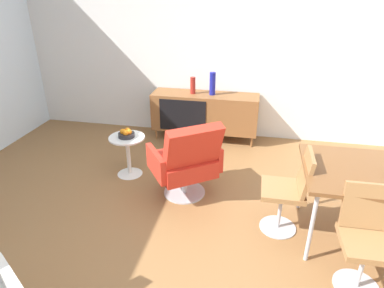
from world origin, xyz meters
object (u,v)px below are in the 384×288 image
sideboard (205,112)px  vase_sculptural_dark (212,84)px  side_table_round (128,151)px  dining_chair_front_left (367,236)px  lounge_chair_red (187,160)px  fruit_bowl (126,134)px  vase_cobalt (193,85)px  dining_chair_near_window (290,189)px

sideboard → vase_sculptural_dark: 0.46m
vase_sculptural_dark → side_table_round: bearing=-124.2°
dining_chair_front_left → lounge_chair_red: bearing=150.1°
sideboard → dining_chair_front_left: (1.67, -2.54, 0.03)m
side_table_round → fruit_bowl: fruit_bowl is taller
vase_cobalt → dining_chair_near_window: (1.32, -1.98, -0.37)m
vase_cobalt → side_table_round: 1.49m
sideboard → side_table_round: bearing=-120.8°
vase_sculptural_dark → lounge_chair_red: bearing=-91.5°
vase_cobalt → fruit_bowl: bearing=-114.1°
dining_chair_front_left → vase_sculptural_dark: bearing=121.7°
vase_cobalt → dining_chair_front_left: vase_cobalt is taller
vase_cobalt → dining_chair_front_left: size_ratio=0.29×
vase_cobalt → dining_chair_near_window: size_ratio=0.29×
lounge_chair_red → fruit_bowl: (-0.82, 0.34, 0.10)m
dining_chair_front_left → lounge_chair_red: 1.86m
sideboard → fruit_bowl: (-0.76, -1.27, 0.12)m
dining_chair_front_left → lounge_chair_red: lounge_chair_red is taller
vase_cobalt → lounge_chair_red: bearing=-81.2°
vase_sculptural_dark → dining_chair_front_left: vase_sculptural_dark is taller
fruit_bowl → dining_chair_near_window: bearing=-20.4°
side_table_round → sideboard: bearing=59.2°
sideboard → vase_sculptural_dark: size_ratio=4.80×
vase_cobalt → dining_chair_near_window: vase_cobalt is taller
vase_cobalt → dining_chair_front_left: bearing=-53.8°
sideboard → vase_cobalt: 0.45m
sideboard → vase_cobalt: vase_cobalt is taller
vase_cobalt → side_table_round: vase_cobalt is taller
dining_chair_front_left → fruit_bowl: dining_chair_front_left is taller
vase_cobalt → lounge_chair_red: 1.68m
lounge_chair_red → fruit_bowl: 0.89m
sideboard → dining_chair_near_window: bearing=-60.1°
vase_cobalt → dining_chair_front_left: (1.86, -2.54, -0.37)m
dining_chair_near_window → sideboard: bearing=119.9°
dining_chair_front_left → side_table_round: size_ratio=1.65×
vase_sculptural_dark → dining_chair_front_left: bearing=-58.3°
vase_sculptural_dark → vase_cobalt: bearing=180.0°
vase_cobalt → fruit_bowl: vase_cobalt is taller
sideboard → fruit_bowl: 1.49m
side_table_round → fruit_bowl: size_ratio=2.60×
vase_sculptural_dark → lounge_chair_red: size_ratio=0.35×
vase_cobalt → lounge_chair_red: size_ratio=0.26×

